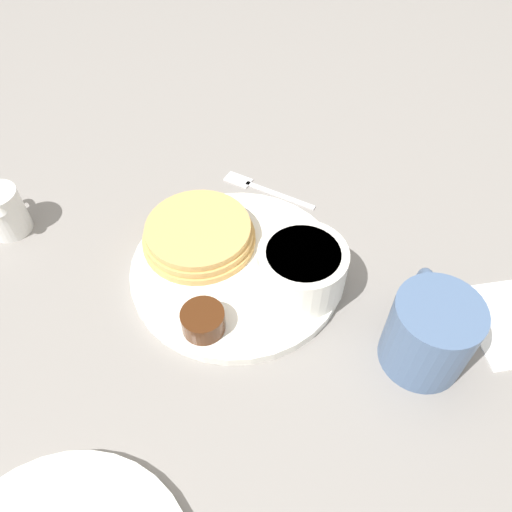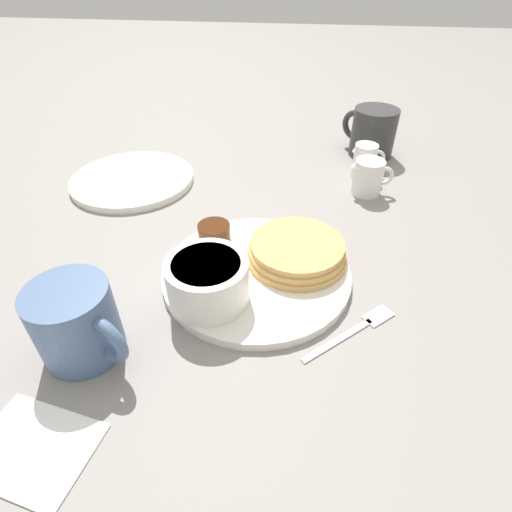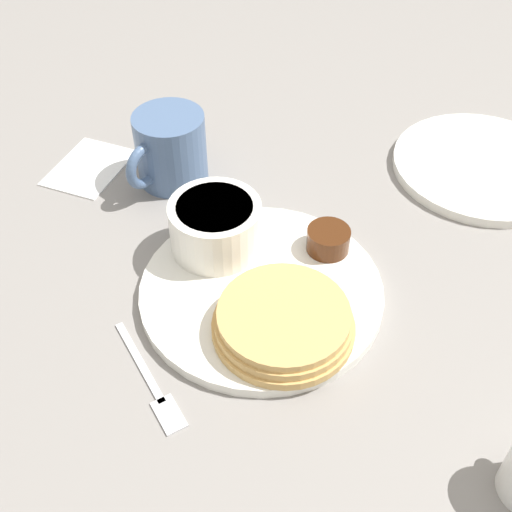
% 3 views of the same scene
% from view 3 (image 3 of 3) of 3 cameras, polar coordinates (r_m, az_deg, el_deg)
% --- Properties ---
extents(ground_plane, '(4.00, 4.00, 0.00)m').
position_cam_3_polar(ground_plane, '(0.65, 0.47, -3.47)').
color(ground_plane, gray).
extents(plate, '(0.25, 0.25, 0.01)m').
position_cam_3_polar(plate, '(0.65, 0.47, -3.12)').
color(plate, white).
rests_on(plate, ground_plane).
extents(pancake_stack, '(0.13, 0.13, 0.03)m').
position_cam_3_polar(pancake_stack, '(0.60, 2.46, -5.81)').
color(pancake_stack, tan).
rests_on(pancake_stack, plate).
extents(bowl, '(0.10, 0.10, 0.05)m').
position_cam_3_polar(bowl, '(0.67, -3.63, 2.80)').
color(bowl, white).
rests_on(bowl, plate).
extents(syrup_cup, '(0.05, 0.05, 0.03)m').
position_cam_3_polar(syrup_cup, '(0.68, 6.44, 1.45)').
color(syrup_cup, '#47230F').
rests_on(syrup_cup, plate).
extents(butter_ramekin, '(0.04, 0.04, 0.04)m').
position_cam_3_polar(butter_ramekin, '(0.69, -3.26, 3.13)').
color(butter_ramekin, white).
rests_on(butter_ramekin, plate).
extents(coffee_mug, '(0.11, 0.08, 0.09)m').
position_cam_3_polar(coffee_mug, '(0.77, -7.69, 9.39)').
color(coffee_mug, slate).
rests_on(coffee_mug, ground_plane).
extents(fork, '(0.11, 0.10, 0.00)m').
position_cam_3_polar(fork, '(0.59, -9.08, -11.40)').
color(fork, silver).
rests_on(fork, ground_plane).
extents(napkin, '(0.12, 0.10, 0.00)m').
position_cam_3_polar(napkin, '(0.83, -14.62, 7.67)').
color(napkin, white).
rests_on(napkin, ground_plane).
extents(far_plate, '(0.22, 0.22, 0.01)m').
position_cam_3_polar(far_plate, '(0.85, 19.47, 7.55)').
color(far_plate, white).
rests_on(far_plate, ground_plane).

